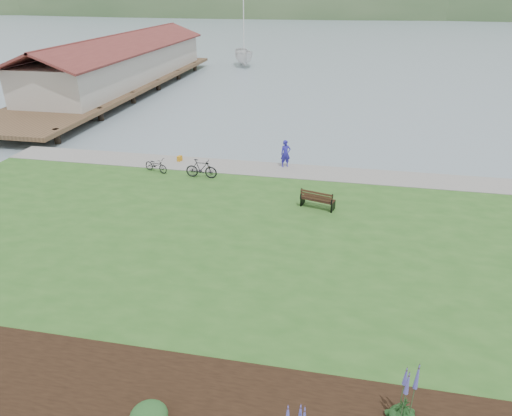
{
  "coord_description": "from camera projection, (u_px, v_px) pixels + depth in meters",
  "views": [
    {
      "loc": [
        2.53,
        -16.69,
        9.69
      ],
      "look_at": [
        -0.78,
        0.14,
        1.3
      ],
      "focal_mm": 32.0,
      "sensor_mm": 36.0,
      "label": 1
    }
  ],
  "objects": [
    {
      "name": "sailboat",
      "position": [
        244.0,
        66.0,
        60.78
      ],
      "size": [
        12.65,
        12.76,
        25.84
      ],
      "primitive_type": "imported",
      "rotation": [
        0.0,
        0.0,
        0.35
      ],
      "color": "silver",
      "rests_on": "ground"
    },
    {
      "name": "bicycle_b",
      "position": [
        201.0,
        169.0,
        24.27
      ],
      "size": [
        0.5,
        1.71,
        1.03
      ],
      "primitive_type": "imported",
      "rotation": [
        0.0,
        0.0,
        1.57
      ],
      "color": "black",
      "rests_on": "lawn"
    },
    {
      "name": "bicycle_a",
      "position": [
        156.0,
        165.0,
        25.08
      ],
      "size": [
        1.02,
        1.62,
        0.8
      ],
      "primitive_type": "imported",
      "rotation": [
        0.0,
        0.0,
        1.22
      ],
      "color": "black",
      "rests_on": "lawn"
    },
    {
      "name": "shrub_0",
      "position": [
        149.0,
        416.0,
        10.62
      ],
      "size": [
        0.9,
        0.9,
        0.45
      ],
      "primitive_type": "ellipsoid",
      "color": "#1E4C21",
      "rests_on": "garden_bed"
    },
    {
      "name": "far_hillside",
      "position": [
        402.0,
        15.0,
        165.75
      ],
      "size": [
        580.0,
        80.0,
        38.0
      ],
      "primitive_type": null,
      "color": "#34512E",
      "rests_on": "ground"
    },
    {
      "name": "park_bench",
      "position": [
        317.0,
        199.0,
        20.9
      ],
      "size": [
        1.64,
        1.0,
        0.95
      ],
      "rotation": [
        0.0,
        0.0,
        -0.27
      ],
      "color": "black",
      "rests_on": "lawn"
    },
    {
      "name": "pannier",
      "position": [
        180.0,
        159.0,
        26.68
      ],
      "size": [
        0.26,
        0.34,
        0.33
      ],
      "primitive_type": "cube",
      "rotation": [
        0.0,
        0.0,
        -0.24
      ],
      "color": "#C18116",
      "rests_on": "lawn"
    },
    {
      "name": "person",
      "position": [
        286.0,
        152.0,
        25.53
      ],
      "size": [
        0.8,
        0.69,
        1.83
      ],
      "primitive_type": "imported",
      "rotation": [
        0.0,
        0.0,
        0.42
      ],
      "color": "#28229F",
      "rests_on": "lawn"
    },
    {
      "name": "echium_1",
      "position": [
        405.0,
        398.0,
        10.46
      ],
      "size": [
        0.62,
        0.62,
        1.95
      ],
      "color": "#133515",
      "rests_on": "garden_bed"
    },
    {
      "name": "ground",
      "position": [
        273.0,
        238.0,
        19.41
      ],
      "size": [
        600.0,
        600.0,
        0.0
      ],
      "primitive_type": "plane",
      "color": "gray",
      "rests_on": "ground"
    },
    {
      "name": "lawn",
      "position": [
        265.0,
        259.0,
        17.56
      ],
      "size": [
        34.0,
        20.0,
        0.4
      ],
      "primitive_type": "cube",
      "color": "#2B5B20",
      "rests_on": "ground"
    },
    {
      "name": "pier_pavilion",
      "position": [
        122.0,
        63.0,
        45.98
      ],
      "size": [
        8.0,
        36.0,
        5.4
      ],
      "color": "#4C3826",
      "rests_on": "ground"
    },
    {
      "name": "shoreline_path",
      "position": [
        293.0,
        171.0,
        25.31
      ],
      "size": [
        34.0,
        2.2,
        0.03
      ],
      "primitive_type": "cube",
      "color": "gray",
      "rests_on": "lawn"
    }
  ]
}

